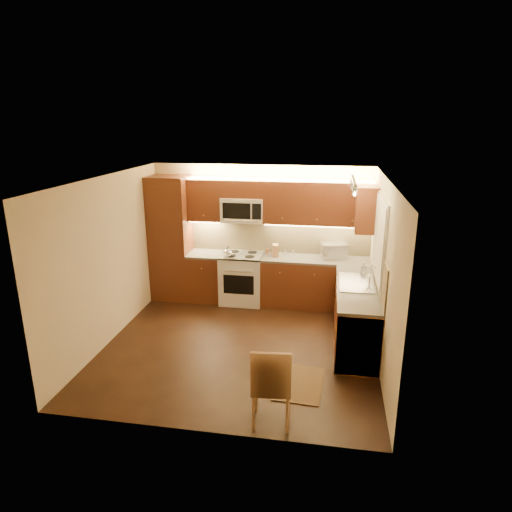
% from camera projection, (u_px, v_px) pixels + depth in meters
% --- Properties ---
extents(floor, '(4.00, 4.00, 0.01)m').
position_uv_depth(floor, '(240.00, 345.00, 6.80)').
color(floor, black).
rests_on(floor, ground).
extents(ceiling, '(4.00, 4.00, 0.01)m').
position_uv_depth(ceiling, '(238.00, 179.00, 6.06)').
color(ceiling, beige).
rests_on(ceiling, ground).
extents(wall_back, '(4.00, 0.01, 2.50)m').
position_uv_depth(wall_back, '(261.00, 233.00, 8.32)').
color(wall_back, '#C3B08F').
rests_on(wall_back, ground).
extents(wall_front, '(4.00, 0.01, 2.50)m').
position_uv_depth(wall_front, '(200.00, 328.00, 4.55)').
color(wall_front, '#C3B08F').
rests_on(wall_front, ground).
extents(wall_left, '(0.01, 4.00, 2.50)m').
position_uv_depth(wall_left, '(109.00, 260.00, 6.75)').
color(wall_left, '#C3B08F').
rests_on(wall_left, ground).
extents(wall_right, '(0.01, 4.00, 2.50)m').
position_uv_depth(wall_right, '(383.00, 274.00, 6.11)').
color(wall_right, '#C3B08F').
rests_on(wall_right, ground).
extents(pantry, '(0.70, 0.60, 2.30)m').
position_uv_depth(pantry, '(171.00, 239.00, 8.33)').
color(pantry, '#3F1C0D').
rests_on(pantry, floor).
extents(base_cab_back_left, '(0.62, 0.60, 0.86)m').
position_uv_depth(base_cab_back_left, '(206.00, 277.00, 8.43)').
color(base_cab_back_left, '#3F1C0D').
rests_on(base_cab_back_left, floor).
extents(counter_back_left, '(0.62, 0.60, 0.04)m').
position_uv_depth(counter_back_left, '(206.00, 254.00, 8.30)').
color(counter_back_left, '#363331').
rests_on(counter_back_left, base_cab_back_left).
extents(base_cab_back_right, '(1.92, 0.60, 0.86)m').
position_uv_depth(base_cab_back_right, '(315.00, 283.00, 8.11)').
color(base_cab_back_right, '#3F1C0D').
rests_on(base_cab_back_right, floor).
extents(counter_back_right, '(1.92, 0.60, 0.04)m').
position_uv_depth(counter_back_right, '(316.00, 260.00, 7.98)').
color(counter_back_right, '#363331').
rests_on(counter_back_right, base_cab_back_right).
extents(base_cab_right, '(0.60, 2.00, 0.86)m').
position_uv_depth(base_cab_right, '(355.00, 316.00, 6.78)').
color(base_cab_right, '#3F1C0D').
rests_on(base_cab_right, floor).
extents(counter_right, '(0.60, 2.00, 0.04)m').
position_uv_depth(counter_right, '(357.00, 288.00, 6.65)').
color(counter_right, '#363331').
rests_on(counter_right, base_cab_right).
extents(dishwasher, '(0.58, 0.60, 0.84)m').
position_uv_depth(dishwasher, '(358.00, 337.00, 6.12)').
color(dishwasher, silver).
rests_on(dishwasher, floor).
extents(backsplash_back, '(3.30, 0.02, 0.60)m').
position_uv_depth(backsplash_back, '(280.00, 237.00, 8.27)').
color(backsplash_back, tan).
rests_on(backsplash_back, wall_back).
extents(backsplash_right, '(0.02, 2.00, 0.60)m').
position_uv_depth(backsplash_right, '(379.00, 268.00, 6.51)').
color(backsplash_right, tan).
rests_on(backsplash_right, wall_right).
extents(upper_cab_back_left, '(0.62, 0.35, 0.75)m').
position_uv_depth(upper_cab_back_left, '(206.00, 200.00, 8.13)').
color(upper_cab_back_left, '#3F1C0D').
rests_on(upper_cab_back_left, wall_back).
extents(upper_cab_back_right, '(1.92, 0.35, 0.75)m').
position_uv_depth(upper_cab_back_right, '(319.00, 203.00, 7.80)').
color(upper_cab_back_right, '#3F1C0D').
rests_on(upper_cab_back_right, wall_back).
extents(upper_cab_bridge, '(0.76, 0.35, 0.31)m').
position_uv_depth(upper_cab_bridge, '(243.00, 189.00, 7.95)').
color(upper_cab_bridge, '#3F1C0D').
rests_on(upper_cab_bridge, wall_back).
extents(upper_cab_right_corner, '(0.35, 0.50, 0.75)m').
position_uv_depth(upper_cab_right_corner, '(366.00, 209.00, 7.28)').
color(upper_cab_right_corner, '#3F1C0D').
rests_on(upper_cab_right_corner, wall_right).
extents(stove, '(0.76, 0.65, 0.92)m').
position_uv_depth(stove, '(242.00, 278.00, 8.29)').
color(stove, silver).
rests_on(stove, floor).
extents(microwave, '(0.76, 0.38, 0.44)m').
position_uv_depth(microwave, '(243.00, 209.00, 8.05)').
color(microwave, silver).
rests_on(microwave, wall_back).
extents(window_frame, '(0.03, 1.44, 1.24)m').
position_uv_depth(window_frame, '(380.00, 239.00, 6.53)').
color(window_frame, silver).
rests_on(window_frame, wall_right).
extents(window_blinds, '(0.02, 1.36, 1.16)m').
position_uv_depth(window_blinds, '(379.00, 239.00, 6.53)').
color(window_blinds, silver).
rests_on(window_blinds, wall_right).
extents(sink, '(0.52, 0.86, 0.15)m').
position_uv_depth(sink, '(357.00, 278.00, 6.76)').
color(sink, silver).
rests_on(sink, counter_right).
extents(faucet, '(0.20, 0.04, 0.30)m').
position_uv_depth(faucet, '(370.00, 274.00, 6.71)').
color(faucet, silver).
rests_on(faucet, counter_right).
extents(track_light_bar, '(0.04, 1.20, 0.03)m').
position_uv_depth(track_light_bar, '(354.00, 181.00, 6.21)').
color(track_light_bar, silver).
rests_on(track_light_bar, ceiling).
extents(kettle, '(0.20, 0.20, 0.19)m').
position_uv_depth(kettle, '(228.00, 251.00, 7.99)').
color(kettle, silver).
rests_on(kettle, stove).
extents(toaster_oven, '(0.52, 0.44, 0.27)m').
position_uv_depth(toaster_oven, '(333.00, 250.00, 7.99)').
color(toaster_oven, silver).
rests_on(toaster_oven, counter_back_right).
extents(knife_block, '(0.13, 0.18, 0.22)m').
position_uv_depth(knife_block, '(275.00, 250.00, 8.08)').
color(knife_block, '#A56F4A').
rests_on(knife_block, counter_back_right).
extents(spice_jar_a, '(0.05, 0.05, 0.10)m').
position_uv_depth(spice_jar_a, '(286.00, 252.00, 8.17)').
color(spice_jar_a, silver).
rests_on(spice_jar_a, counter_back_right).
extents(spice_jar_b, '(0.04, 0.04, 0.10)m').
position_uv_depth(spice_jar_b, '(273.00, 252.00, 8.21)').
color(spice_jar_b, brown).
rests_on(spice_jar_b, counter_back_right).
extents(spice_jar_c, '(0.04, 0.04, 0.09)m').
position_uv_depth(spice_jar_c, '(293.00, 252.00, 8.23)').
color(spice_jar_c, silver).
rests_on(spice_jar_c, counter_back_right).
extents(spice_jar_d, '(0.05, 0.05, 0.09)m').
position_uv_depth(spice_jar_d, '(267.00, 251.00, 8.26)').
color(spice_jar_d, brown).
rests_on(spice_jar_d, counter_back_right).
extents(soap_bottle, '(0.11, 0.11, 0.20)m').
position_uv_depth(soap_bottle, '(364.00, 267.00, 7.19)').
color(soap_bottle, '#B2B3B7').
rests_on(soap_bottle, counter_right).
extents(rug, '(0.64, 0.92, 0.01)m').
position_uv_depth(rug, '(299.00, 383.00, 5.79)').
color(rug, black).
rests_on(rug, floor).
extents(dining_chair, '(0.47, 0.47, 0.97)m').
position_uv_depth(dining_chair, '(271.00, 384.00, 4.94)').
color(dining_chair, '#A56F4A').
rests_on(dining_chair, floor).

